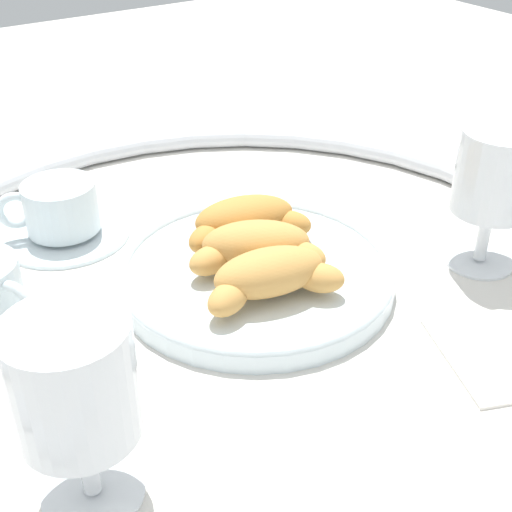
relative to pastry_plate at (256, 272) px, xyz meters
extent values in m
plane|color=silver|center=(0.03, 0.01, -0.01)|extent=(2.20, 2.20, 0.00)
torus|color=silver|center=(0.03, 0.01, 0.00)|extent=(0.72, 0.72, 0.02)
cylinder|color=silver|center=(0.00, 0.00, 0.00)|extent=(0.26, 0.26, 0.02)
torus|color=silver|center=(0.00, 0.00, 0.01)|extent=(0.26, 0.26, 0.01)
ellipsoid|color=#CC893D|center=(-0.02, -0.05, 0.03)|extent=(0.11, 0.07, 0.04)
ellipsoid|color=#CC893D|center=(0.03, -0.04, 0.02)|extent=(0.05, 0.04, 0.03)
ellipsoid|color=#CC893D|center=(-0.06, -0.02, 0.02)|extent=(0.05, 0.05, 0.03)
ellipsoid|color=#D6994C|center=(0.00, 0.00, 0.03)|extent=(0.11, 0.09, 0.04)
ellipsoid|color=#D6994C|center=(0.04, -0.01, 0.02)|extent=(0.05, 0.03, 0.03)
ellipsoid|color=#D6994C|center=(-0.03, 0.03, 0.02)|extent=(0.04, 0.05, 0.03)
ellipsoid|color=#D6994C|center=(0.02, 0.05, 0.03)|extent=(0.11, 0.07, 0.04)
ellipsoid|color=#D6994C|center=(0.06, 0.05, 0.02)|extent=(0.05, 0.04, 0.03)
ellipsoid|color=#D6994C|center=(-0.02, 0.07, 0.02)|extent=(0.05, 0.05, 0.03)
torus|color=silver|center=(0.21, -0.04, 0.03)|extent=(0.03, 0.04, 0.04)
cylinder|color=silver|center=(0.12, -0.19, -0.01)|extent=(0.14, 0.14, 0.01)
cylinder|color=silver|center=(0.12, -0.19, 0.02)|extent=(0.08, 0.08, 0.05)
cylinder|color=#937A60|center=(0.12, -0.19, 0.04)|extent=(0.07, 0.07, 0.01)
torus|color=silver|center=(0.16, -0.20, 0.03)|extent=(0.04, 0.02, 0.04)
cylinder|color=white|center=(-0.21, 0.09, -0.01)|extent=(0.07, 0.07, 0.01)
cylinder|color=white|center=(-0.21, 0.09, 0.02)|extent=(0.01, 0.01, 0.05)
cylinder|color=white|center=(-0.21, 0.09, 0.09)|extent=(0.08, 0.08, 0.08)
cylinder|color=#E0CC4C|center=(-0.21, 0.09, 0.08)|extent=(0.07, 0.07, 0.06)
cylinder|color=white|center=(0.22, 0.15, -0.01)|extent=(0.07, 0.07, 0.01)
cylinder|color=white|center=(0.22, 0.15, 0.02)|extent=(0.01, 0.01, 0.05)
cylinder|color=white|center=(0.22, 0.15, 0.09)|extent=(0.08, 0.08, 0.08)
cylinder|color=yellow|center=(0.22, 0.15, 0.08)|extent=(0.07, 0.07, 0.07)
cube|color=silver|center=(-0.12, 0.20, -0.01)|extent=(0.14, 0.14, 0.01)
camera|label=1|loc=(0.30, 0.46, 0.36)|focal=48.73mm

